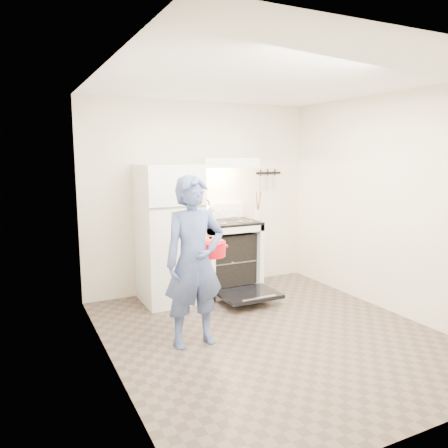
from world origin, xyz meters
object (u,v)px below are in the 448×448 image
at_px(person, 194,262).
at_px(dutch_oven, 211,249).
at_px(stove_body, 227,257).
at_px(tea_kettle, 205,210).
at_px(refrigerator, 169,234).

distance_m(person, dutch_oven, 0.46).
relative_size(stove_body, tea_kettle, 3.14).
bearing_deg(refrigerator, person, -99.05).
relative_size(refrigerator, dutch_oven, 4.45).
xyz_separation_m(tea_kettle, person, (-0.75, -1.44, -0.28)).
bearing_deg(tea_kettle, stove_body, -20.16).
relative_size(tea_kettle, person, 0.18).
relative_size(stove_body, person, 0.56).
distance_m(refrigerator, person, 1.33).
bearing_deg(stove_body, tea_kettle, 159.84).
xyz_separation_m(refrigerator, dutch_oven, (0.11, -0.98, -0.01)).
distance_m(refrigerator, stove_body, 0.90).
bearing_deg(refrigerator, dutch_oven, -83.49).
distance_m(refrigerator, tea_kettle, 0.61).
bearing_deg(person, dutch_oven, 46.46).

